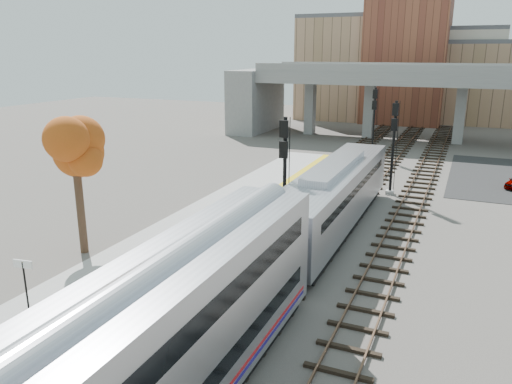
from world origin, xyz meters
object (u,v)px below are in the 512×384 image
Objects in this scene: locomotive at (334,196)px; signal_mast_near at (284,181)px; tree at (75,150)px; signal_mast_mid at (393,148)px; signal_mast_far at (374,123)px.

signal_mast_near is (-2.10, -3.32, 1.49)m from locomotive.
tree is at bearing -142.86° from locomotive.
signal_mast_far is (-4.10, 14.05, -0.02)m from signal_mast_mid.
tree is (-9.84, -32.96, 2.20)m from signal_mast_far.
signal_mast_far reaches higher than locomotive.
signal_mast_near reaches higher than locomotive.
signal_mast_near is 27.24m from signal_mast_far.
signal_mast_near is at bearing -90.00° from signal_mast_far.
signal_mast_far is at bearing 73.38° from tree.
signal_mast_mid reaches higher than locomotive.
signal_mast_mid is at bearing 53.61° from tree.
signal_mast_near is 11.57m from tree.
signal_mast_near reaches higher than signal_mast_mid.
signal_mast_mid is 1.00× the size of signal_mast_far.
locomotive is 4.20m from signal_mast_near.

